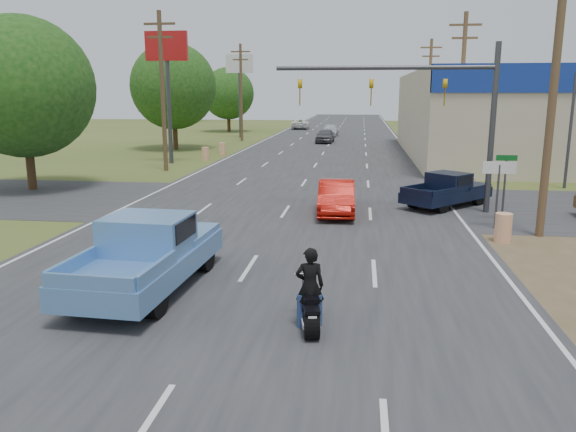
# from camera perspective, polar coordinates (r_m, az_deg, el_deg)

# --- Properties ---
(ground) EXTENTS (200.00, 200.00, 0.00)m
(ground) POSITION_cam_1_polar(r_m,az_deg,el_deg) (9.34, -14.27, -20.14)
(ground) COLOR #425120
(ground) RESTS_ON ground
(main_road) EXTENTS (15.00, 180.00, 0.02)m
(main_road) POSITION_cam_1_polar(r_m,az_deg,el_deg) (47.64, 3.57, 6.36)
(main_road) COLOR #2D2D30
(main_road) RESTS_ON ground
(cross_road) EXTENTS (120.00, 10.00, 0.02)m
(cross_road) POSITION_cam_1_polar(r_m,az_deg,el_deg) (25.94, 0.31, 1.34)
(cross_road) COLOR #2D2D30
(cross_road) RESTS_ON ground
(utility_pole_1) EXTENTS (2.00, 0.28, 10.00)m
(utility_pole_1) POSITION_cam_1_polar(r_m,az_deg,el_deg) (21.26, 25.42, 12.15)
(utility_pole_1) COLOR #4C3823
(utility_pole_1) RESTS_ON ground
(utility_pole_2) EXTENTS (2.00, 0.28, 10.00)m
(utility_pole_2) POSITION_cam_1_polar(r_m,az_deg,el_deg) (38.81, 17.22, 12.34)
(utility_pole_2) COLOR #4C3823
(utility_pole_2) RESTS_ON ground
(utility_pole_3) EXTENTS (2.00, 0.28, 10.00)m
(utility_pole_3) POSITION_cam_1_polar(r_m,az_deg,el_deg) (56.64, 14.15, 12.34)
(utility_pole_3) COLOR #4C3823
(utility_pole_3) RESTS_ON ground
(utility_pole_5) EXTENTS (2.00, 0.28, 10.00)m
(utility_pole_5) POSITION_cam_1_polar(r_m,az_deg,el_deg) (37.47, -12.64, 12.60)
(utility_pole_5) COLOR #4C3823
(utility_pole_5) RESTS_ON ground
(utility_pole_6) EXTENTS (2.00, 0.28, 10.00)m
(utility_pole_6) POSITION_cam_1_polar(r_m,az_deg,el_deg) (60.61, -4.79, 12.64)
(utility_pole_6) COLOR #4C3823
(utility_pole_6) RESTS_ON ground
(tree_0) EXTENTS (7.14, 7.14, 8.84)m
(tree_0) POSITION_cam_1_polar(r_m,az_deg,el_deg) (32.20, -25.33, 11.73)
(tree_0) COLOR #422D19
(tree_0) RESTS_ON ground
(tree_1) EXTENTS (7.56, 7.56, 9.36)m
(tree_1) POSITION_cam_1_polar(r_m,az_deg,el_deg) (52.01, -11.58, 12.78)
(tree_1) COLOR #422D19
(tree_1) RESTS_ON ground
(tree_2) EXTENTS (6.72, 6.72, 8.32)m
(tree_2) POSITION_cam_1_polar(r_m,az_deg,el_deg) (75.29, -6.09, 12.27)
(tree_2) COLOR #422D19
(tree_2) RESTS_ON ground
(tree_5) EXTENTS (7.98, 7.98, 9.88)m
(tree_5) POSITION_cam_1_polar(r_m,az_deg,el_deg) (105.75, 22.58, 11.93)
(tree_5) COLOR #422D19
(tree_5) RESTS_ON ground
(tree_6) EXTENTS (8.82, 8.82, 10.92)m
(tree_6) POSITION_cam_1_polar(r_m,az_deg,el_deg) (107.52, -10.88, 12.95)
(tree_6) COLOR #422D19
(tree_6) RESTS_ON ground
(barrel_0) EXTENTS (0.56, 0.56, 1.00)m
(barrel_0) POSITION_cam_1_polar(r_m,az_deg,el_deg) (20.38, 21.02, -1.13)
(barrel_0) COLOR orange
(barrel_0) RESTS_ON ground
(barrel_1) EXTENTS (0.56, 0.56, 1.00)m
(barrel_1) POSITION_cam_1_polar(r_m,az_deg,el_deg) (28.62, 17.91, 2.78)
(barrel_1) COLOR orange
(barrel_1) RESTS_ON ground
(barrel_2) EXTENTS (0.56, 0.56, 1.00)m
(barrel_2) POSITION_cam_1_polar(r_m,az_deg,el_deg) (43.11, -8.38, 6.27)
(barrel_2) COLOR orange
(barrel_2) RESTS_ON ground
(barrel_3) EXTENTS (0.56, 0.56, 1.00)m
(barrel_3) POSITION_cam_1_polar(r_m,az_deg,el_deg) (46.88, -6.71, 6.80)
(barrel_3) COLOR orange
(barrel_3) RESTS_ON ground
(pole_sign_left_near) EXTENTS (3.00, 0.35, 9.20)m
(pole_sign_left_near) POSITION_cam_1_polar(r_m,az_deg,el_deg) (41.63, -12.19, 15.12)
(pole_sign_left_near) COLOR #3F3F44
(pole_sign_left_near) RESTS_ON ground
(pole_sign_left_far) EXTENTS (3.00, 0.35, 9.20)m
(pole_sign_left_far) POSITION_cam_1_polar(r_m,az_deg,el_deg) (64.76, -4.95, 14.25)
(pole_sign_left_far) COLOR #3F3F44
(pole_sign_left_far) RESTS_ON ground
(lane_sign) EXTENTS (1.20, 0.08, 2.52)m
(lane_sign) POSITION_cam_1_polar(r_m,az_deg,el_deg) (22.09, 20.61, 3.59)
(lane_sign) COLOR #3F3F44
(lane_sign) RESTS_ON ground
(street_name_sign) EXTENTS (0.80, 0.08, 2.61)m
(street_name_sign) POSITION_cam_1_polar(r_m,az_deg,el_deg) (23.71, 21.17, 3.38)
(street_name_sign) COLOR #3F3F44
(street_name_sign) RESTS_ON ground
(signal_mast) EXTENTS (9.12, 0.40, 7.00)m
(signal_mast) POSITION_cam_1_polar(r_m,az_deg,el_deg) (24.43, 14.00, 11.62)
(signal_mast) COLOR #3F3F44
(signal_mast) RESTS_ON ground
(red_convertible) EXTENTS (1.65, 4.30, 1.40)m
(red_convertible) POSITION_cam_1_polar(r_m,az_deg,el_deg) (23.55, 4.93, 1.87)
(red_convertible) COLOR #A60F07
(red_convertible) RESTS_ON ground
(motorcycle) EXTENTS (0.71, 2.01, 1.02)m
(motorcycle) POSITION_cam_1_polar(r_m,az_deg,el_deg) (12.17, 2.22, -9.40)
(motorcycle) COLOR black
(motorcycle) RESTS_ON ground
(rider) EXTENTS (0.68, 0.50, 1.70)m
(rider) POSITION_cam_1_polar(r_m,az_deg,el_deg) (12.07, 2.22, -7.57)
(rider) COLOR black
(rider) RESTS_ON ground
(blue_pickup) EXTENTS (2.53, 5.91, 1.93)m
(blue_pickup) POSITION_cam_1_polar(r_m,az_deg,el_deg) (14.92, -13.92, -3.53)
(blue_pickup) COLOR black
(blue_pickup) RESTS_ON ground
(navy_pickup) EXTENTS (4.41, 4.56, 1.52)m
(navy_pickup) POSITION_cam_1_polar(r_m,az_deg,el_deg) (26.08, 15.99, 2.61)
(navy_pickup) COLOR black
(navy_pickup) RESTS_ON ground
(distant_car_grey) EXTENTS (1.92, 4.25, 1.42)m
(distant_car_grey) POSITION_cam_1_polar(r_m,az_deg,el_deg) (58.05, 3.79, 8.12)
(distant_car_grey) COLOR #4F4F53
(distant_car_grey) RESTS_ON ground
(distant_car_silver) EXTENTS (2.00, 4.57, 1.30)m
(distant_car_silver) POSITION_cam_1_polar(r_m,az_deg,el_deg) (67.23, 4.29, 8.64)
(distant_car_silver) COLOR silver
(distant_car_silver) RESTS_ON ground
(distant_car_white) EXTENTS (2.51, 5.21, 1.43)m
(distant_car_white) POSITION_cam_1_polar(r_m,az_deg,el_deg) (80.85, 1.29, 9.33)
(distant_car_white) COLOR white
(distant_car_white) RESTS_ON ground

